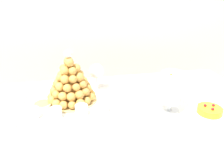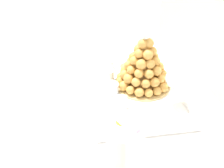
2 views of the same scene
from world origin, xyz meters
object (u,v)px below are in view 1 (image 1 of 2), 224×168
wine_glass (96,72)px  creme_brulee_ramekin (43,105)px  fruit_tart_plate (209,112)px  dessert_cup_mid_left (56,113)px  dessert_cup_mid_right (103,107)px  dessert_cup_right (126,106)px  croquembouche (71,82)px  dessert_cup_centre (81,110)px  macaron_goblet (172,88)px  serving_tray (80,105)px  dessert_cup_left (33,113)px

wine_glass → creme_brulee_ramekin: bearing=-155.4°
fruit_tart_plate → creme_brulee_ramekin: bearing=165.5°
dessert_cup_mid_left → fruit_tart_plate: (0.73, -0.10, -0.02)m
wine_glass → dessert_cup_mid_right: bearing=-88.9°
dessert_cup_right → fruit_tart_plate: size_ratio=0.29×
dessert_cup_mid_left → dessert_cup_mid_right: bearing=4.4°
croquembouche → wine_glass: bearing=32.9°
dessert_cup_centre → dessert_cup_right: 0.22m
creme_brulee_ramekin → wine_glass: size_ratio=0.55×
dessert_cup_mid_right → macaron_goblet: macaron_goblet is taller
creme_brulee_ramekin → macaron_goblet: bearing=-12.9°
serving_tray → wine_glass: (0.11, 0.15, 0.12)m
croquembouche → dessert_cup_mid_left: croquembouche is taller
croquembouche → fruit_tart_plate: croquembouche is taller
dessert_cup_right → creme_brulee_ramekin: (-0.41, 0.11, -0.01)m
dessert_cup_right → wine_glass: size_ratio=0.34×
dessert_cup_mid_left → dessert_cup_mid_right: 0.23m
creme_brulee_ramekin → wine_glass: 0.34m
dessert_cup_right → fruit_tart_plate: 0.41m
wine_glass → dessert_cup_centre: bearing=-112.6°
serving_tray → fruit_tart_plate: bearing=-17.5°
dessert_cup_centre → fruit_tart_plate: size_ratio=0.30×
croquembouche → dessert_cup_right: croquembouche is taller
serving_tray → dessert_cup_centre: 0.10m
dessert_cup_centre → wine_glass: (0.10, 0.25, 0.09)m
wine_glass → dessert_cup_right: bearing=-64.3°
dessert_cup_right → macaron_goblet: macaron_goblet is taller
dessert_cup_right → croquembouche: bearing=150.5°
serving_tray → croquembouche: size_ratio=2.11×
dessert_cup_centre → wine_glass: bearing=67.4°
dessert_cup_left → wine_glass: size_ratio=0.33×
creme_brulee_ramekin → macaron_goblet: 0.65m
dessert_cup_left → dessert_cup_centre: dessert_cup_centre is taller
fruit_tart_plate → serving_tray: bearing=162.5°
croquembouche → creme_brulee_ramekin: bearing=-164.9°
dessert_cup_mid_left → dessert_cup_centre: dessert_cup_centre is taller
serving_tray → dessert_cup_mid_right: dessert_cup_mid_right is taller
fruit_tart_plate → macaron_goblet: bearing=159.9°
dessert_cup_left → wine_glass: 0.41m
wine_glass → croquembouche: bearing=-147.1°
serving_tray → dessert_cup_right: bearing=-22.8°
dessert_cup_mid_right → croquembouche: bearing=138.0°
serving_tray → macaron_goblet: macaron_goblet is taller
serving_tray → dessert_cup_centre: size_ratio=9.79×
dessert_cup_mid_left → dessert_cup_right: dessert_cup_right is taller
creme_brulee_ramekin → macaron_goblet: (0.63, -0.14, 0.11)m
dessert_cup_mid_left → wine_glass: wine_glass is taller
dessert_cup_left → dessert_cup_right: 0.45m
croquembouche → wine_glass: (0.15, 0.10, 0.01)m
dessert_cup_left → dessert_cup_mid_left: 0.11m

